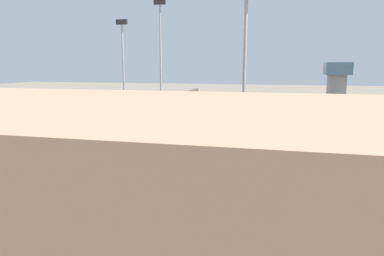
% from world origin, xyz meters
% --- Properties ---
extents(ground_plane, '(400.00, 400.00, 0.00)m').
position_xyz_m(ground_plane, '(0.00, 0.00, 0.00)').
color(ground_plane, '#756B5B').
extents(track_bed_0, '(140.00, 2.80, 0.12)m').
position_xyz_m(track_bed_0, '(0.00, -15.00, 0.06)').
color(track_bed_0, '#4C443D').
rests_on(track_bed_0, ground_plane).
extents(track_bed_1, '(140.00, 2.80, 0.12)m').
position_xyz_m(track_bed_1, '(0.00, -10.00, 0.06)').
color(track_bed_1, '#4C443D').
rests_on(track_bed_1, ground_plane).
extents(track_bed_2, '(140.00, 2.80, 0.12)m').
position_xyz_m(track_bed_2, '(0.00, -5.00, 0.06)').
color(track_bed_2, '#3D3833').
rests_on(track_bed_2, ground_plane).
extents(track_bed_3, '(140.00, 2.80, 0.12)m').
position_xyz_m(track_bed_3, '(0.00, 0.00, 0.06)').
color(track_bed_3, '#4C443D').
rests_on(track_bed_3, ground_plane).
extents(track_bed_4, '(140.00, 2.80, 0.12)m').
position_xyz_m(track_bed_4, '(0.00, 5.00, 0.06)').
color(track_bed_4, '#4C443D').
rests_on(track_bed_4, ground_plane).
extents(track_bed_5, '(140.00, 2.80, 0.12)m').
position_xyz_m(track_bed_5, '(0.00, 10.00, 0.06)').
color(track_bed_5, '#3D3833').
rests_on(track_bed_5, ground_plane).
extents(track_bed_6, '(140.00, 2.80, 0.12)m').
position_xyz_m(track_bed_6, '(0.00, 15.00, 0.06)').
color(track_bed_6, '#3D3833').
rests_on(track_bed_6, ground_plane).
extents(train_on_track_3, '(10.00, 3.00, 5.00)m').
position_xyz_m(train_on_track_3, '(15.71, 0.00, 2.16)').
color(train_on_track_3, '#D85914').
rests_on(train_on_track_3, ground_plane).
extents(train_on_track_6, '(71.40, 3.06, 5.00)m').
position_xyz_m(train_on_track_6, '(20.95, 15.00, 2.59)').
color(train_on_track_6, '#B7BABF').
rests_on(train_on_track_6, ground_plane).
extents(train_on_track_5, '(66.40, 3.06, 4.40)m').
position_xyz_m(train_on_track_5, '(14.50, 10.00, 2.10)').
color(train_on_track_5, black).
rests_on(train_on_track_5, ground_plane).
extents(train_on_track_0, '(66.40, 3.06, 4.40)m').
position_xyz_m(train_on_track_0, '(-21.23, -15.00, 2.09)').
color(train_on_track_0, maroon).
rests_on(train_on_track_0, ground_plane).
extents(train_on_track_2, '(95.60, 3.00, 5.00)m').
position_xyz_m(train_on_track_2, '(7.01, -5.00, 2.62)').
color(train_on_track_2, '#A8AAB2').
rests_on(train_on_track_2, ground_plane).
extents(light_mast_0, '(2.80, 0.70, 25.21)m').
position_xyz_m(light_mast_0, '(29.84, -18.62, 16.24)').
color(light_mast_0, '#9EA0A5').
rests_on(light_mast_0, ground_plane).
extents(light_mast_1, '(2.80, 0.70, 23.48)m').
position_xyz_m(light_mast_1, '(-3.36, 17.67, 15.28)').
color(light_mast_1, '#9EA0A5').
rests_on(light_mast_1, ground_plane).
extents(light_mast_2, '(2.80, 0.70, 29.50)m').
position_xyz_m(light_mast_2, '(19.96, -18.58, 18.58)').
color(light_mast_2, '#9EA0A5').
rests_on(light_mast_2, ground_plane).
extents(signal_gantry, '(0.70, 35.00, 8.80)m').
position_xyz_m(signal_gantry, '(10.62, 0.00, 7.65)').
color(signal_gantry, '#4C4742').
rests_on(signal_gantry, ground_plane).
extents(control_tower, '(6.00, 6.00, 14.88)m').
position_xyz_m(control_tower, '(-22.22, -29.47, 8.64)').
color(control_tower, gray).
rests_on(control_tower, ground_plane).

